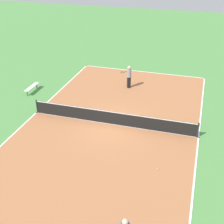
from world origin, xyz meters
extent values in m
plane|color=#518E47|center=(0.00, 0.00, 0.00)|extent=(80.00, 80.00, 0.00)
cube|color=#AD6B42|center=(0.00, 0.00, 0.01)|extent=(10.98, 19.43, 0.02)
cube|color=white|center=(-5.44, 0.00, 0.02)|extent=(0.10, 19.43, 0.00)
cube|color=white|center=(5.44, 0.00, 0.02)|extent=(0.10, 19.43, 0.00)
cube|color=white|center=(0.00, -9.66, 0.02)|extent=(10.98, 0.10, 0.00)
cube|color=white|center=(0.00, 0.00, 0.02)|extent=(10.98, 0.10, 0.00)
cylinder|color=black|center=(-5.34, 0.00, 0.50)|extent=(0.10, 0.10, 0.96)
cylinder|color=black|center=(5.34, 0.00, 0.50)|extent=(0.10, 0.10, 0.96)
cube|color=black|center=(0.00, 0.00, 0.48)|extent=(10.68, 0.03, 0.91)
cube|color=white|center=(0.00, 0.00, 0.91)|extent=(10.68, 0.04, 0.06)
cube|color=silver|center=(7.42, -2.96, 0.43)|extent=(0.36, 1.77, 0.04)
cylinder|color=#4C4C51|center=(7.42, -3.69, 0.21)|extent=(0.08, 0.08, 0.41)
cylinder|color=#4C4C51|center=(7.42, -2.22, 0.21)|extent=(0.08, 0.08, 0.41)
sphere|color=beige|center=(-3.13, 8.77, 1.45)|extent=(0.23, 0.23, 0.23)
cube|color=black|center=(0.36, -5.88, 0.48)|extent=(0.32, 0.32, 0.92)
cylinder|color=gray|center=(0.36, -5.88, 1.26)|extent=(0.51, 0.51, 0.64)
sphere|color=beige|center=(0.36, -5.88, 1.72)|extent=(0.28, 0.28, 0.28)
cylinder|color=#262626|center=(0.59, -5.67, 1.43)|extent=(0.23, 0.21, 0.03)
torus|color=black|center=(0.80, -5.48, 1.43)|extent=(0.43, 0.43, 0.02)
sphere|color=#CCE033|center=(-1.18, -1.32, 0.06)|extent=(0.07, 0.07, 0.07)
sphere|color=#CCE033|center=(-3.57, 3.69, 0.06)|extent=(0.07, 0.07, 0.07)
camera|label=1|loc=(-4.96, 16.54, 10.32)|focal=50.00mm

